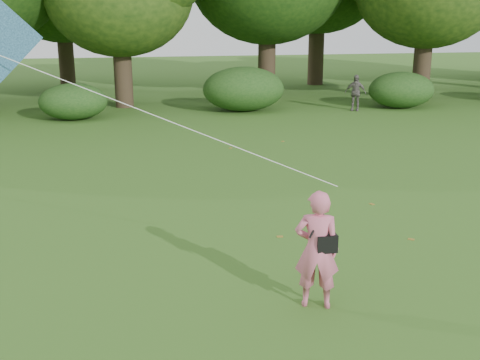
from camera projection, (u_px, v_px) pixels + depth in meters
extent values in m
plane|color=#265114|center=(287.00, 320.00, 8.40)|extent=(100.00, 100.00, 0.00)
imported|color=#D0617D|center=(317.00, 249.00, 8.59)|extent=(0.74, 0.60, 1.76)
imported|color=#635D58|center=(355.00, 93.00, 25.71)|extent=(0.97, 0.78, 1.54)
cube|color=black|center=(326.00, 243.00, 8.55)|extent=(0.30, 0.20, 0.26)
cylinder|color=black|center=(319.00, 221.00, 8.43)|extent=(0.33, 0.14, 0.47)
cylinder|color=white|center=(149.00, 114.00, 8.20)|extent=(5.04, 1.29, 2.01)
cylinder|color=#3A2D1E|center=(123.00, 71.00, 26.48)|extent=(0.80, 0.80, 3.15)
cylinder|color=#3A2D1E|center=(267.00, 59.00, 29.60)|extent=(0.86, 0.86, 3.67)
cylinder|color=#3A2D1E|center=(422.00, 64.00, 28.57)|extent=(0.83, 0.83, 3.43)
cylinder|color=#3A2D1E|center=(66.00, 56.00, 32.96)|extent=(0.84, 0.84, 3.50)
cylinder|color=#3A2D1E|center=(316.00, 49.00, 34.54)|extent=(0.90, 0.90, 4.02)
ellipsoid|color=#264919|center=(73.00, 102.00, 23.61)|extent=(2.66, 2.09, 1.42)
ellipsoid|color=#264919|center=(243.00, 89.00, 25.60)|extent=(3.50, 2.75, 1.88)
ellipsoid|color=#264919|center=(401.00, 90.00, 26.47)|extent=(2.94, 2.31, 1.58)
cube|color=olive|center=(280.00, 237.00, 11.49)|extent=(0.13, 0.10, 0.01)
cube|color=olive|center=(372.00, 204.00, 13.42)|extent=(0.12, 0.14, 0.01)
cube|color=olive|center=(231.00, 148.00, 18.87)|extent=(0.13, 0.14, 0.01)
cube|color=olive|center=(411.00, 239.00, 11.35)|extent=(0.14, 0.14, 0.01)
cube|color=olive|center=(283.00, 141.00, 19.82)|extent=(0.14, 0.14, 0.01)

